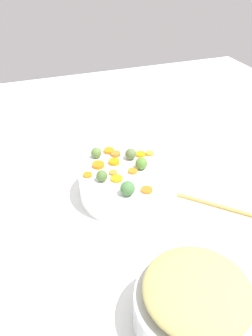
{
  "coord_description": "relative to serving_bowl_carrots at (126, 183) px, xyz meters",
  "views": [
    {
      "loc": [
        -0.79,
        0.29,
        0.74
      ],
      "look_at": [
        0.02,
        -0.0,
        0.13
      ],
      "focal_mm": 35.47,
      "sensor_mm": 36.0,
      "label": 1
    }
  ],
  "objects": [
    {
      "name": "carrot_slice_7",
      "position": [
        0.07,
        -0.08,
        0.05
      ],
      "size": [
        0.05,
        0.05,
        0.01
      ],
      "primitive_type": "cylinder",
      "rotation": [
        0.0,
        0.0,
        5.76
      ],
      "color": "orange",
      "rests_on": "serving_bowl_carrots"
    },
    {
      "name": "serving_bowl_carrots",
      "position": [
        0.0,
        0.0,
        0.0
      ],
      "size": [
        0.3,
        0.3,
        0.1
      ],
      "primitive_type": "cylinder",
      "color": "white",
      "rests_on": "tabletop"
    },
    {
      "name": "carrot_slice_8",
      "position": [
        0.01,
        0.12,
        0.05
      ],
      "size": [
        0.04,
        0.04,
        0.01
      ],
      "primitive_type": "cylinder",
      "rotation": [
        0.0,
        0.0,
        4.35
      ],
      "color": "orange",
      "rests_on": "serving_bowl_carrots"
    },
    {
      "name": "carrot_slice_10",
      "position": [
        -0.0,
        0.04,
        0.05
      ],
      "size": [
        0.04,
        0.04,
        0.01
      ],
      "primitive_type": "cylinder",
      "rotation": [
        0.0,
        0.0,
        1.16
      ],
      "color": "orange",
      "rests_on": "serving_bowl_carrots"
    },
    {
      "name": "carrot_slice_0",
      "position": [
        0.06,
        -0.11,
        0.05
      ],
      "size": [
        0.04,
        0.04,
        0.01
      ],
      "primitive_type": "cylinder",
      "rotation": [
        0.0,
        0.0,
        1.93
      ],
      "color": "orange",
      "rests_on": "serving_bowl_carrots"
    },
    {
      "name": "carrot_slice_6",
      "position": [
        0.12,
        0.02,
        0.05
      ],
      "size": [
        0.05,
        0.05,
        0.01
      ],
      "primitive_type": "cylinder",
      "rotation": [
        0.0,
        0.0,
        0.87
      ],
      "color": "orange",
      "rests_on": "serving_bowl_carrots"
    },
    {
      "name": "brussels_sprout_3",
      "position": [
        -0.02,
        0.09,
        0.07
      ],
      "size": [
        0.04,
        0.04,
        0.04
      ],
      "primitive_type": "sphere",
      "color": "#4D6C33",
      "rests_on": "serving_bowl_carrots"
    },
    {
      "name": "brussels_sprout_2",
      "position": [
        0.06,
        -0.04,
        0.07
      ],
      "size": [
        0.04,
        0.04,
        0.04
      ],
      "primitive_type": "sphere",
      "color": "#586B3A",
      "rests_on": "serving_bowl_carrots"
    },
    {
      "name": "metal_pot",
      "position": [
        -0.48,
        0.02,
        0.0
      ],
      "size": [
        0.26,
        0.26,
        0.1
      ],
      "primitive_type": "cylinder",
      "color": "#B4B8BB",
      "rests_on": "tabletop"
    },
    {
      "name": "carrot_slice_5",
      "position": [
        -0.12,
        -0.02,
        0.05
      ],
      "size": [
        0.04,
        0.04,
        0.01
      ],
      "primitive_type": "cylinder",
      "rotation": [
        0.0,
        0.0,
        0.16
      ],
      "color": "orange",
      "rests_on": "serving_bowl_carrots"
    },
    {
      "name": "carrot_slice_9",
      "position": [
        0.05,
        0.02,
        0.05
      ],
      "size": [
        0.04,
        0.04,
        0.01
      ],
      "primitive_type": "cylinder",
      "rotation": [
        0.0,
        0.0,
        1.85
      ],
      "color": "orange",
      "rests_on": "serving_bowl_carrots"
    },
    {
      "name": "carrot_slice_1",
      "position": [
        -0.03,
        0.04,
        0.05
      ],
      "size": [
        0.04,
        0.04,
        0.01
      ],
      "primitive_type": "cylinder",
      "rotation": [
        0.0,
        0.0,
        3.11
      ],
      "color": "orange",
      "rests_on": "serving_bowl_carrots"
    },
    {
      "name": "carrot_slice_4",
      "position": [
        0.1,
        0.0,
        0.05
      ],
      "size": [
        0.05,
        0.05,
        0.01
      ],
      "primitive_type": "cylinder",
      "rotation": [
        0.0,
        0.0,
        5.68
      ],
      "color": "orange",
      "rests_on": "serving_bowl_carrots"
    },
    {
      "name": "brussels_sprout_4",
      "position": [
        0.11,
        0.07,
        0.07
      ],
      "size": [
        0.04,
        0.04,
        0.04
      ],
      "primitive_type": "sphere",
      "color": "#577A38",
      "rests_on": "serving_bowl_carrots"
    },
    {
      "name": "brussels_sprout_0",
      "position": [
        -0.01,
        -0.05,
        0.07
      ],
      "size": [
        0.04,
        0.04,
        0.04
      ],
      "primitive_type": "sphere",
      "color": "#527F30",
      "rests_on": "serving_bowl_carrots"
    },
    {
      "name": "carrot_slice_2",
      "position": [
        -0.02,
        -0.02,
        0.05
      ],
      "size": [
        0.04,
        0.04,
        0.01
      ],
      "primitive_type": "cylinder",
      "rotation": [
        0.0,
        0.0,
        2.6
      ],
      "color": "orange",
      "rests_on": "serving_bowl_carrots"
    },
    {
      "name": "stuffing_mound",
      "position": [
        -0.48,
        0.02,
        0.08
      ],
      "size": [
        0.23,
        0.23,
        0.05
      ],
      "primitive_type": "ellipsoid",
      "color": "tan",
      "rests_on": "metal_pot"
    },
    {
      "name": "dish_towel",
      "position": [
        0.34,
        0.04,
        -0.05
      ],
      "size": [
        0.21,
        0.17,
        0.01
      ],
      "primitive_type": "cube",
      "rotation": [
        0.0,
        0.0,
        -0.25
      ],
      "color": "#9FA3B7",
      "rests_on": "tabletop"
    },
    {
      "name": "wooden_spoon",
      "position": [
        -0.23,
        -0.33,
        -0.04
      ],
      "size": [
        0.26,
        0.26,
        0.01
      ],
      "color": "#B18542",
      "rests_on": "tabletop"
    },
    {
      "name": "tabletop",
      "position": [
        -0.02,
        0.0,
        -0.06
      ],
      "size": [
        2.4,
        2.4,
        0.02
      ],
      "primitive_type": "cube",
      "color": "white",
      "rests_on": "ground"
    },
    {
      "name": "carrot_slice_3",
      "position": [
        0.05,
        0.08,
        0.05
      ],
      "size": [
        0.05,
        0.05,
        0.01
      ],
      "primitive_type": "cylinder",
      "rotation": [
        0.0,
        0.0,
        1.98
      ],
      "color": "orange",
      "rests_on": "serving_bowl_carrots"
    },
    {
      "name": "brussels_sprout_1",
      "position": [
        -0.11,
        0.04,
        0.07
      ],
      "size": [
        0.04,
        0.04,
        0.04
      ],
      "primitive_type": "sphere",
      "color": "#45743E",
      "rests_on": "serving_bowl_carrots"
    }
  ]
}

